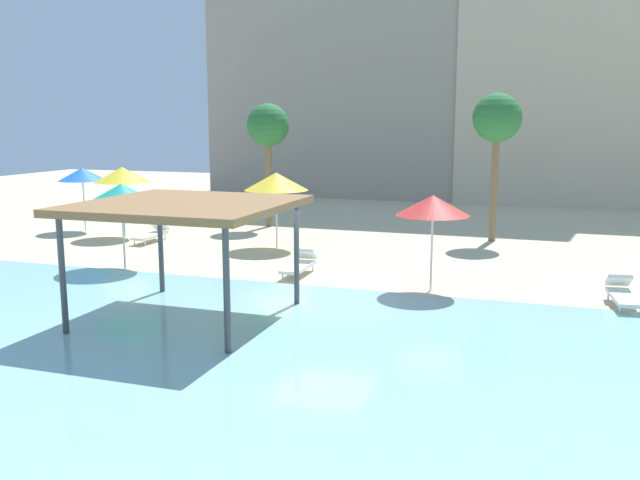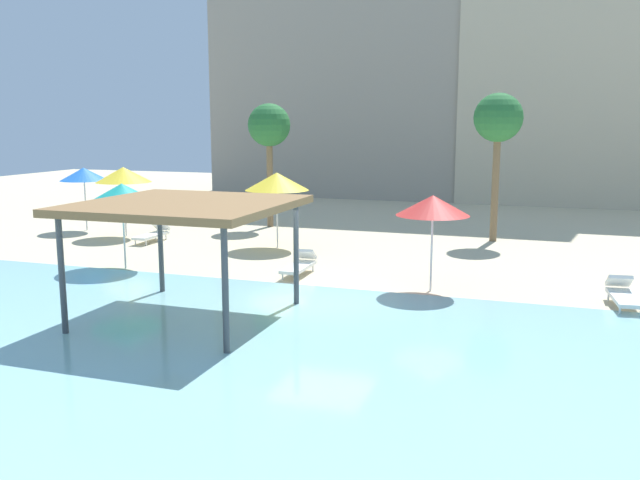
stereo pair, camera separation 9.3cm
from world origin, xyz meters
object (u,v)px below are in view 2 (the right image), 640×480
at_px(beach_umbrella_red_0, 433,206).
at_px(beach_umbrella_blue_4, 84,174).
at_px(palm_tree_1, 498,121).
at_px(beach_umbrella_yellow_3, 123,175).
at_px(lounge_chair_1, 623,294).
at_px(lounge_chair_2, 153,233).
at_px(beach_umbrella_yellow_2, 277,181).
at_px(lounge_chair_0, 300,264).
at_px(beach_umbrella_teal_1, 122,194).
at_px(shade_pavilion, 186,208).
at_px(palm_tree_0, 269,128).

relative_size(beach_umbrella_red_0, beach_umbrella_blue_4, 0.99).
bearing_deg(palm_tree_1, beach_umbrella_yellow_3, -165.48).
distance_m(lounge_chair_1, lounge_chair_2, 17.34).
relative_size(beach_umbrella_red_0, beach_umbrella_yellow_3, 0.94).
relative_size(beach_umbrella_yellow_3, palm_tree_1, 0.49).
relative_size(beach_umbrella_yellow_2, lounge_chair_0, 1.49).
height_order(beach_umbrella_red_0, lounge_chair_1, beach_umbrella_red_0).
bearing_deg(beach_umbrella_yellow_2, lounge_chair_2, -175.46).
distance_m(beach_umbrella_teal_1, lounge_chair_0, 6.14).
bearing_deg(lounge_chair_1, lounge_chair_0, -101.19).
bearing_deg(shade_pavilion, beach_umbrella_red_0, 42.55).
xyz_separation_m(lounge_chair_1, palm_tree_1, (-4.00, 8.89, 4.41)).
bearing_deg(lounge_chair_1, beach_umbrella_teal_1, -95.48).
distance_m(shade_pavilion, lounge_chair_1, 11.29).
bearing_deg(lounge_chair_2, lounge_chair_1, 75.12).
height_order(lounge_chair_1, palm_tree_0, palm_tree_0).
distance_m(beach_umbrella_yellow_2, lounge_chair_2, 5.63).
height_order(beach_umbrella_blue_4, palm_tree_1, palm_tree_1).
relative_size(lounge_chair_2, palm_tree_1, 0.33).
bearing_deg(palm_tree_1, shade_pavilion, -114.06).
xyz_separation_m(shade_pavilion, lounge_chair_0, (0.84, 5.38, -2.36)).
bearing_deg(lounge_chair_0, shade_pavilion, -9.73).
bearing_deg(beach_umbrella_yellow_2, palm_tree_0, 116.00).
bearing_deg(beach_umbrella_teal_1, lounge_chair_0, 10.10).
bearing_deg(shade_pavilion, palm_tree_1, 65.94).
relative_size(beach_umbrella_red_0, lounge_chair_2, 1.43).
distance_m(shade_pavilion, beach_umbrella_red_0, 6.86).
height_order(beach_umbrella_yellow_2, palm_tree_0, palm_tree_0).
distance_m(beach_umbrella_teal_1, lounge_chair_2, 5.42).
distance_m(shade_pavilion, palm_tree_1, 14.92).
bearing_deg(beach_umbrella_teal_1, shade_pavilion, -42.01).
distance_m(beach_umbrella_red_0, palm_tree_1, 9.21).
bearing_deg(beach_umbrella_teal_1, beach_umbrella_blue_4, 135.49).
distance_m(beach_umbrella_yellow_2, palm_tree_0, 5.60).
bearing_deg(lounge_chair_1, beach_umbrella_yellow_3, -111.84).
height_order(lounge_chair_0, lounge_chair_1, same).
xyz_separation_m(beach_umbrella_red_0, beach_umbrella_blue_4, (-16.16, 5.89, 0.04)).
bearing_deg(beach_umbrella_yellow_2, beach_umbrella_blue_4, 173.24).
bearing_deg(beach_umbrella_teal_1, beach_umbrella_yellow_3, 124.51).
height_order(beach_umbrella_yellow_2, beach_umbrella_yellow_3, beach_umbrella_yellow_3).
bearing_deg(beach_umbrella_blue_4, palm_tree_0, 26.43).
bearing_deg(beach_umbrella_yellow_3, beach_umbrella_red_0, -20.55).
xyz_separation_m(shade_pavilion, palm_tree_1, (6.03, 13.50, 2.04)).
xyz_separation_m(shade_pavilion, beach_umbrella_teal_1, (-4.84, 4.36, -0.27)).
height_order(beach_umbrella_teal_1, palm_tree_0, palm_tree_0).
bearing_deg(lounge_chair_0, palm_tree_0, -152.49).
relative_size(lounge_chair_1, palm_tree_1, 0.34).
distance_m(lounge_chair_0, lounge_chair_2, 8.41).
height_order(lounge_chair_0, palm_tree_1, palm_tree_1).
bearing_deg(palm_tree_1, lounge_chair_1, -65.77).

